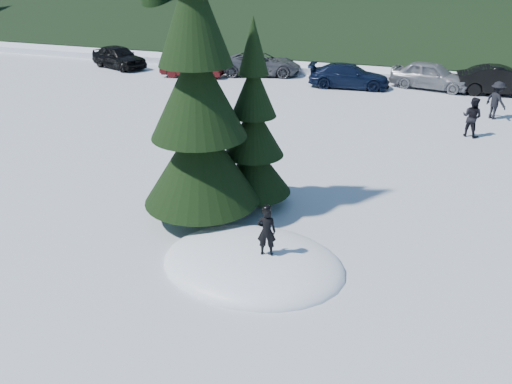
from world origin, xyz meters
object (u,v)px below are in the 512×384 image
(spruce_short, at_px, (254,136))
(adult_0, at_px, (472,117))
(spruce_tall, at_px, (198,103))
(car_3, at_px, (349,76))
(child_skier, at_px, (267,231))
(car_4, at_px, (431,75))
(car_2, at_px, (261,64))
(car_0, at_px, (119,57))
(car_1, at_px, (193,67))
(adult_2, at_px, (496,100))
(car_5, at_px, (502,81))

(spruce_short, xyz_separation_m, adult_0, (6.15, 9.14, -1.28))
(spruce_short, relative_size, adult_0, 3.25)
(spruce_tall, height_order, adult_0, spruce_tall)
(adult_0, height_order, car_3, adult_0)
(child_skier, xyz_separation_m, car_4, (2.52, 20.95, -0.30))
(spruce_tall, xyz_separation_m, car_2, (-5.29, 19.21, -2.61))
(car_0, xyz_separation_m, car_2, (9.93, 1.23, -0.06))
(spruce_tall, xyz_separation_m, car_1, (-9.15, 17.14, -2.67))
(adult_0, bearing_deg, car_4, -51.41)
(adult_2, bearing_deg, car_2, 27.14)
(spruce_short, distance_m, child_skier, 3.84)
(car_0, bearing_deg, car_4, -66.05)
(child_skier, bearing_deg, car_0, -63.29)
(car_2, height_order, car_4, car_4)
(car_1, distance_m, car_5, 18.02)
(child_skier, distance_m, adult_0, 13.29)
(car_5, bearing_deg, spruce_tall, 148.97)
(car_5, bearing_deg, adult_0, 162.82)
(car_0, height_order, car_3, car_0)
(car_0, bearing_deg, spruce_tall, -118.69)
(car_0, distance_m, car_4, 20.36)
(adult_0, distance_m, adult_2, 3.35)
(spruce_tall, height_order, child_skier, spruce_tall)
(adult_0, height_order, car_4, adult_0)
(car_2, bearing_deg, child_skier, -176.22)
(car_0, bearing_deg, adult_0, -87.35)
(car_4, bearing_deg, adult_0, -154.48)
(car_1, height_order, car_5, car_5)
(adult_0, height_order, car_5, adult_0)
(adult_2, bearing_deg, car_4, -10.23)
(adult_2, distance_m, car_3, 8.54)
(spruce_tall, height_order, spruce_short, spruce_tall)
(spruce_short, distance_m, car_3, 16.34)
(adult_0, xyz_separation_m, car_4, (-2.04, 8.47, -0.06))
(car_5, bearing_deg, car_4, 81.98)
(spruce_tall, xyz_separation_m, car_3, (0.68, 17.67, -2.65))
(adult_2, relative_size, car_0, 0.38)
(spruce_short, bearing_deg, car_3, 91.14)
(adult_0, xyz_separation_m, adult_2, (1.08, 3.17, 0.04))
(child_skier, bearing_deg, car_1, -73.49)
(spruce_short, bearing_deg, spruce_tall, -125.54)
(adult_0, relative_size, car_2, 0.32)
(spruce_tall, distance_m, adult_2, 16.17)
(adult_0, distance_m, car_4, 8.71)
(car_1, xyz_separation_m, car_5, (17.93, 1.74, 0.11))
(child_skier, height_order, adult_2, adult_2)
(adult_2, height_order, car_4, adult_2)
(child_skier, xyz_separation_m, adult_0, (4.56, 12.48, -0.25))
(car_0, height_order, car_2, car_0)
(car_3, bearing_deg, car_5, -87.27)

